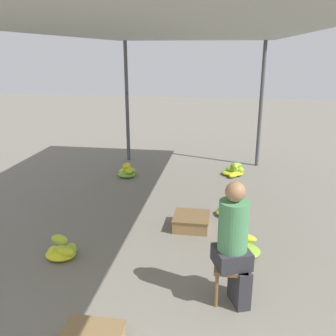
{
  "coord_description": "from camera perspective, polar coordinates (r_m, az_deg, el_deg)",
  "views": [
    {
      "loc": [
        0.77,
        -1.04,
        2.51
      ],
      "look_at": [
        0.0,
        3.85,
        0.95
      ],
      "focal_mm": 40.0,
      "sensor_mm": 36.0,
      "label": 1
    }
  ],
  "objects": [
    {
      "name": "canopy_post_back_left",
      "position": [
        8.74,
        -6.26,
        9.84
      ],
      "size": [
        0.08,
        0.08,
        2.71
      ],
      "primitive_type": "cylinder",
      "color": "#4C4C51",
      "rests_on": "ground"
    },
    {
      "name": "banana_pile_right_0",
      "position": [
        5.0,
        11.0,
        -11.8
      ],
      "size": [
        0.54,
        0.6,
        0.28
      ],
      "color": "#83B935",
      "rests_on": "ground"
    },
    {
      "name": "banana_pile_left_1",
      "position": [
        7.8,
        -6.21,
        -0.52
      ],
      "size": [
        0.41,
        0.48,
        0.3
      ],
      "color": "#CAD528",
      "rests_on": "ground"
    },
    {
      "name": "crate_near",
      "position": [
        5.57,
        3.57,
        -8.14
      ],
      "size": [
        0.52,
        0.52,
        0.2
      ],
      "color": "olive",
      "rests_on": "ground"
    },
    {
      "name": "canopy_post_back_right",
      "position": [
        8.47,
        13.97,
        9.19
      ],
      "size": [
        0.08,
        0.08,
        2.71
      ],
      "primitive_type": "cylinder",
      "color": "#4C4C51",
      "rests_on": "ground"
    },
    {
      "name": "vendor_seated",
      "position": [
        3.86,
        10.07,
        -10.99
      ],
      "size": [
        0.44,
        0.44,
        1.32
      ],
      "color": "#2D2D33",
      "rests_on": "ground"
    },
    {
      "name": "banana_pile_right_2",
      "position": [
        6.04,
        9.77,
        -6.58
      ],
      "size": [
        0.53,
        0.48,
        0.24
      ],
      "color": "#83B935",
      "rests_on": "ground"
    },
    {
      "name": "banana_pile_left_0",
      "position": [
        5.02,
        -15.78,
        -12.06
      ],
      "size": [
        0.43,
        0.4,
        0.32
      ],
      "color": "#CBD528",
      "rests_on": "ground"
    },
    {
      "name": "stool",
      "position": [
        4.04,
        9.53,
        -15.31
      ],
      "size": [
        0.34,
        0.34,
        0.42
      ],
      "color": "brown",
      "rests_on": "ground"
    },
    {
      "name": "canopy_tarp",
      "position": [
        4.91,
        -0.07,
        20.07
      ],
      "size": [
        3.39,
        7.43,
        0.04
      ],
      "primitive_type": "cube",
      "color": "#9EA399",
      "rests_on": "canopy_post_front_left"
    },
    {
      "name": "banana_pile_right_1",
      "position": [
        7.97,
        10.01,
        -0.39
      ],
      "size": [
        0.48,
        0.64,
        0.27
      ],
      "color": "#A2C52F",
      "rests_on": "ground"
    }
  ]
}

